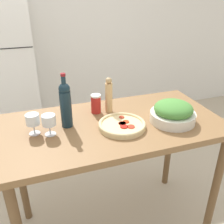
# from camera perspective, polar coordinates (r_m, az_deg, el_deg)

# --- Properties ---
(wall_back) EXTENTS (6.40, 0.06, 2.60)m
(wall_back) POSITION_cam_1_polar(r_m,az_deg,el_deg) (3.39, -11.34, 18.32)
(wall_back) COLOR silver
(wall_back) RESTS_ON ground_plane
(refrigerator) EXTENTS (0.69, 0.73, 1.72)m
(refrigerator) POSITION_cam_1_polar(r_m,az_deg,el_deg) (3.07, -23.36, 7.40)
(refrigerator) COLOR white
(refrigerator) RESTS_ON ground_plane
(prep_counter) EXTENTS (1.43, 0.75, 0.96)m
(prep_counter) POSITION_cam_1_polar(r_m,az_deg,el_deg) (1.69, 0.41, -5.99)
(prep_counter) COLOR brown
(prep_counter) RESTS_ON ground_plane
(wine_bottle) EXTENTS (0.07, 0.07, 0.35)m
(wine_bottle) POSITION_cam_1_polar(r_m,az_deg,el_deg) (1.55, -10.57, 1.87)
(wine_bottle) COLOR #142833
(wine_bottle) RESTS_ON prep_counter
(wine_glass_near) EXTENTS (0.08, 0.08, 0.13)m
(wine_glass_near) POSITION_cam_1_polar(r_m,az_deg,el_deg) (1.50, -14.24, -2.06)
(wine_glass_near) COLOR silver
(wine_glass_near) RESTS_ON prep_counter
(wine_glass_far) EXTENTS (0.08, 0.08, 0.13)m
(wine_glass_far) POSITION_cam_1_polar(r_m,az_deg,el_deg) (1.54, -17.66, -1.81)
(wine_glass_far) COLOR silver
(wine_glass_far) RESTS_ON prep_counter
(pepper_mill) EXTENTS (0.05, 0.05, 0.25)m
(pepper_mill) POSITION_cam_1_polar(r_m,az_deg,el_deg) (1.73, -0.73, 3.78)
(pepper_mill) COLOR tan
(pepper_mill) RESTS_ON prep_counter
(salad_bowl) EXTENTS (0.29, 0.29, 0.14)m
(salad_bowl) POSITION_cam_1_polar(r_m,az_deg,el_deg) (1.66, 13.77, -0.13)
(salad_bowl) COLOR silver
(salad_bowl) RESTS_ON prep_counter
(homemade_pizza) EXTENTS (0.30, 0.30, 0.04)m
(homemade_pizza) POSITION_cam_1_polar(r_m,az_deg,el_deg) (1.57, 2.31, -2.96)
(homemade_pizza) COLOR #DBC189
(homemade_pizza) RESTS_ON prep_counter
(salt_canister) EXTENTS (0.07, 0.07, 0.13)m
(salt_canister) POSITION_cam_1_polar(r_m,az_deg,el_deg) (1.74, -3.70, 1.90)
(salt_canister) COLOR #B2231E
(salt_canister) RESTS_ON prep_counter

